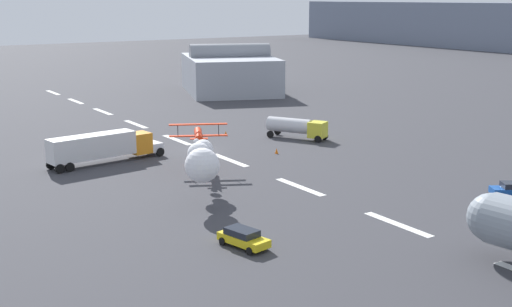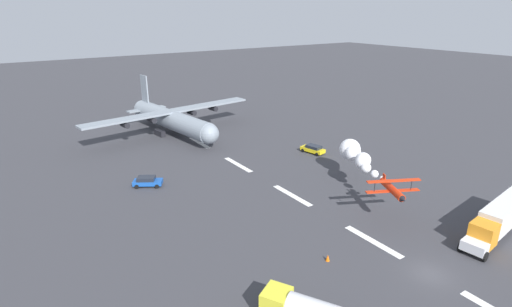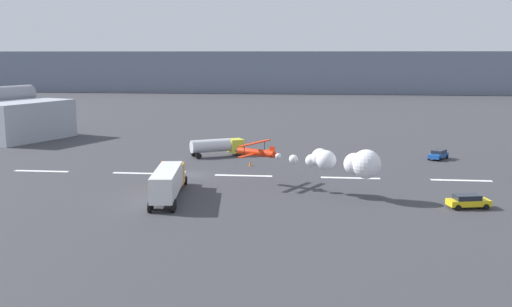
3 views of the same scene
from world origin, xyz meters
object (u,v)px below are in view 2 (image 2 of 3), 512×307
semi_truck_orange (501,217)px  followme_car_yellow (313,149)px  stunt_biplane_red (357,156)px  traffic_cone_far (328,258)px  cargo_transport_plane (175,120)px  airport_staff_sedan (147,181)px

semi_truck_orange → followme_car_yellow: semi_truck_orange is taller
stunt_biplane_red → traffic_cone_far: stunt_biplane_red is taller
stunt_biplane_red → cargo_transport_plane: bearing=18.6°
cargo_transport_plane → stunt_biplane_red: size_ratio=2.08×
airport_staff_sedan → stunt_biplane_red: bearing=-121.6°
cargo_transport_plane → semi_truck_orange: bearing=-164.8°
semi_truck_orange → traffic_cone_far: size_ratio=19.90×
semi_truck_orange → stunt_biplane_red: bearing=8.1°
semi_truck_orange → cargo_transport_plane: bearing=15.2°
airport_staff_sedan → traffic_cone_far: bearing=-163.0°
cargo_transport_plane → followme_car_yellow: 29.72m
stunt_biplane_red → traffic_cone_far: bearing=125.4°
cargo_transport_plane → traffic_cone_far: bearing=174.4°
cargo_transport_plane → traffic_cone_far: cargo_transport_plane is taller
cargo_transport_plane → airport_staff_sedan: size_ratio=8.33×
cargo_transport_plane → followme_car_yellow: size_ratio=7.90×
traffic_cone_far → airport_staff_sedan: bearing=17.0°
traffic_cone_far → followme_car_yellow: bearing=-39.2°
cargo_transport_plane → airport_staff_sedan: (-21.75, 13.96, -2.59)m
airport_staff_sedan → traffic_cone_far: 30.62m
stunt_biplane_red → traffic_cone_far: 22.32m
cargo_transport_plane → airport_staff_sedan: cargo_transport_plane is taller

